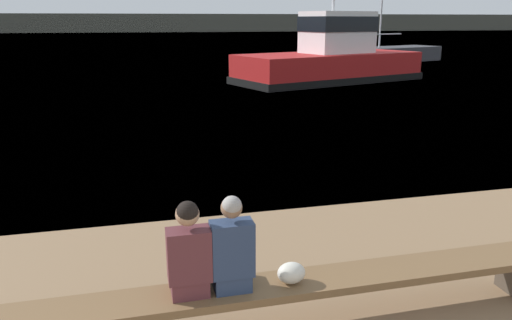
% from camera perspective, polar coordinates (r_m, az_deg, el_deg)
% --- Properties ---
extents(water_surface, '(240.00, 240.00, 0.00)m').
position_cam_1_polar(water_surface, '(127.05, -14.49, 13.99)').
color(water_surface, '#426B8E').
rests_on(water_surface, ground).
extents(far_shoreline, '(600.00, 12.00, 4.18)m').
position_cam_1_polar(far_shoreline, '(128.49, -14.56, 14.93)').
color(far_shoreline, '#4C4C42').
rests_on(far_shoreline, ground).
extents(bench_main, '(8.31, 0.49, 0.49)m').
position_cam_1_polar(bench_main, '(4.74, -11.87, -16.14)').
color(bench_main, brown).
rests_on(bench_main, ground).
extents(person_left, '(0.38, 0.39, 0.91)m').
position_cam_1_polar(person_left, '(4.52, -7.70, -10.60)').
color(person_left, '#56282D').
rests_on(person_left, bench_main).
extents(person_right, '(0.38, 0.39, 0.92)m').
position_cam_1_polar(person_right, '(4.58, -2.81, -10.22)').
color(person_right, navy).
rests_on(person_right, bench_main).
extents(shopping_bag, '(0.27, 0.21, 0.20)m').
position_cam_1_polar(shopping_bag, '(4.82, 4.06, -12.75)').
color(shopping_bag, beige).
rests_on(shopping_bag, bench_main).
extents(tugboat_red, '(9.92, 6.23, 6.69)m').
position_cam_1_polar(tugboat_red, '(24.70, 8.55, 11.28)').
color(tugboat_red, '#A81919').
rests_on(tugboat_red, water_surface).
extents(moored_sailboat, '(9.63, 5.33, 7.91)m').
position_cam_1_polar(moored_sailboat, '(36.89, 14.34, 11.62)').
color(moored_sailboat, '#333338').
rests_on(moored_sailboat, water_surface).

